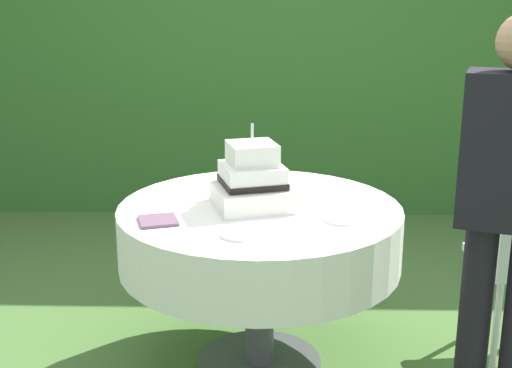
{
  "coord_description": "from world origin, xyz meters",
  "views": [
    {
      "loc": [
        0.06,
        -2.84,
        1.68
      ],
      "look_at": [
        -0.02,
        0.0,
        0.86
      ],
      "focal_mm": 48.61,
      "sensor_mm": 36.0,
      "label": 1
    }
  ],
  "objects_px": {
    "standing_person": "(509,205)",
    "serving_plate_left": "(239,234)",
    "cake_table": "(260,236)",
    "serving_plate_far": "(342,219)",
    "napkin_stack": "(158,221)",
    "wedding_cake": "(253,181)",
    "serving_plate_near": "(264,176)"
  },
  "relations": [
    {
      "from": "cake_table",
      "to": "serving_plate_far",
      "type": "relative_size",
      "value": 8.31
    },
    {
      "from": "cake_table",
      "to": "serving_plate_far",
      "type": "bearing_deg",
      "value": -27.68
    },
    {
      "from": "serving_plate_near",
      "to": "wedding_cake",
      "type": "bearing_deg",
      "value": -95.33
    },
    {
      "from": "serving_plate_far",
      "to": "standing_person",
      "type": "xyz_separation_m",
      "value": [
        0.56,
        -0.3,
        0.16
      ]
    },
    {
      "from": "serving_plate_far",
      "to": "napkin_stack",
      "type": "height_order",
      "value": "napkin_stack"
    },
    {
      "from": "serving_plate_left",
      "to": "napkin_stack",
      "type": "relative_size",
      "value": 0.98
    },
    {
      "from": "serving_plate_left",
      "to": "napkin_stack",
      "type": "xyz_separation_m",
      "value": [
        -0.34,
        0.15,
        0.0
      ]
    },
    {
      "from": "serving_plate_near",
      "to": "serving_plate_left",
      "type": "relative_size",
      "value": 0.72
    },
    {
      "from": "cake_table",
      "to": "serving_plate_far",
      "type": "height_order",
      "value": "serving_plate_far"
    },
    {
      "from": "serving_plate_far",
      "to": "cake_table",
      "type": "bearing_deg",
      "value": 152.32
    },
    {
      "from": "serving_plate_far",
      "to": "napkin_stack",
      "type": "xyz_separation_m",
      "value": [
        -0.74,
        -0.04,
        0.0
      ]
    },
    {
      "from": "serving_plate_near",
      "to": "standing_person",
      "type": "xyz_separation_m",
      "value": [
        0.89,
        -0.94,
        0.16
      ]
    },
    {
      "from": "napkin_stack",
      "to": "standing_person",
      "type": "relative_size",
      "value": 0.09
    },
    {
      "from": "serving_plate_near",
      "to": "serving_plate_far",
      "type": "relative_size",
      "value": 0.71
    },
    {
      "from": "cake_table",
      "to": "serving_plate_near",
      "type": "xyz_separation_m",
      "value": [
        0.01,
        0.46,
        0.14
      ]
    },
    {
      "from": "wedding_cake",
      "to": "serving_plate_near",
      "type": "xyz_separation_m",
      "value": [
        0.04,
        0.46,
        -0.1
      ]
    },
    {
      "from": "napkin_stack",
      "to": "wedding_cake",
      "type": "bearing_deg",
      "value": 30.89
    },
    {
      "from": "standing_person",
      "to": "serving_plate_left",
      "type": "bearing_deg",
      "value": 173.62
    },
    {
      "from": "cake_table",
      "to": "serving_plate_near",
      "type": "height_order",
      "value": "serving_plate_near"
    },
    {
      "from": "cake_table",
      "to": "serving_plate_left",
      "type": "relative_size",
      "value": 8.37
    },
    {
      "from": "wedding_cake",
      "to": "serving_plate_far",
      "type": "bearing_deg",
      "value": -26.66
    },
    {
      "from": "wedding_cake",
      "to": "napkin_stack",
      "type": "distance_m",
      "value": 0.45
    },
    {
      "from": "standing_person",
      "to": "napkin_stack",
      "type": "bearing_deg",
      "value": 168.93
    },
    {
      "from": "wedding_cake",
      "to": "cake_table",
      "type": "bearing_deg",
      "value": -14.22
    },
    {
      "from": "cake_table",
      "to": "napkin_stack",
      "type": "height_order",
      "value": "napkin_stack"
    },
    {
      "from": "napkin_stack",
      "to": "standing_person",
      "type": "distance_m",
      "value": 1.34
    },
    {
      "from": "serving_plate_far",
      "to": "standing_person",
      "type": "relative_size",
      "value": 0.09
    },
    {
      "from": "serving_plate_near",
      "to": "serving_plate_left",
      "type": "distance_m",
      "value": 0.83
    },
    {
      "from": "napkin_stack",
      "to": "cake_table",
      "type": "bearing_deg",
      "value": 28.12
    },
    {
      "from": "serving_plate_near",
      "to": "standing_person",
      "type": "height_order",
      "value": "standing_person"
    },
    {
      "from": "serving_plate_far",
      "to": "serving_plate_left",
      "type": "bearing_deg",
      "value": -155.22
    },
    {
      "from": "cake_table",
      "to": "wedding_cake",
      "type": "distance_m",
      "value": 0.25
    }
  ]
}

